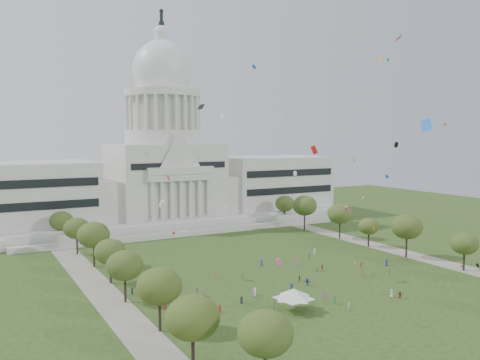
# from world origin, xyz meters

# --- Properties ---
(ground) EXTENTS (400.00, 400.00, 0.00)m
(ground) POSITION_xyz_m (0.00, 0.00, 0.00)
(ground) COLOR #2C4419
(ground) RESTS_ON ground
(capitol) EXTENTS (160.00, 64.50, 91.30)m
(capitol) POSITION_xyz_m (0.00, 113.59, 22.30)
(capitol) COLOR beige
(capitol) RESTS_ON ground
(path_left) EXTENTS (8.00, 160.00, 0.04)m
(path_left) POSITION_xyz_m (-48.00, 30.00, 0.02)
(path_left) COLOR gray
(path_left) RESTS_ON ground
(path_right) EXTENTS (8.00, 160.00, 0.04)m
(path_right) POSITION_xyz_m (48.00, 30.00, 0.02)
(path_right) COLOR gray
(path_right) RESTS_ON ground
(row_tree_l_0) EXTENTS (8.85, 8.85, 12.59)m
(row_tree_l_0) POSITION_xyz_m (-45.26, -21.68, 8.95)
(row_tree_l_0) COLOR black
(row_tree_l_0) RESTS_ON ground
(row_tree_l_1) EXTENTS (8.86, 8.86, 12.59)m
(row_tree_l_1) POSITION_xyz_m (-44.07, -2.96, 8.95)
(row_tree_l_1) COLOR black
(row_tree_l_1) RESTS_ON ground
(row_tree_r_1) EXTENTS (7.58, 7.58, 10.78)m
(row_tree_r_1) POSITION_xyz_m (46.22, -1.75, 7.66)
(row_tree_r_1) COLOR black
(row_tree_r_1) RESTS_ON ground
(row_tree_l_2) EXTENTS (8.42, 8.42, 11.97)m
(row_tree_l_2) POSITION_xyz_m (-45.04, 17.30, 8.51)
(row_tree_l_2) COLOR black
(row_tree_l_2) RESTS_ON ground
(row_tree_r_2) EXTENTS (9.55, 9.55, 13.58)m
(row_tree_r_2) POSITION_xyz_m (44.17, 17.44, 9.66)
(row_tree_r_2) COLOR black
(row_tree_r_2) RESTS_ON ground
(row_tree_l_3) EXTENTS (8.12, 8.12, 11.55)m
(row_tree_l_3) POSITION_xyz_m (-44.09, 33.92, 8.21)
(row_tree_l_3) COLOR black
(row_tree_l_3) RESTS_ON ground
(row_tree_r_3) EXTENTS (7.01, 7.01, 9.98)m
(row_tree_r_3) POSITION_xyz_m (44.40, 34.48, 7.08)
(row_tree_r_3) COLOR black
(row_tree_r_3) RESTS_ON ground
(row_tree_l_4) EXTENTS (9.29, 9.29, 13.21)m
(row_tree_l_4) POSITION_xyz_m (-44.08, 52.42, 9.39)
(row_tree_l_4) COLOR black
(row_tree_l_4) RESTS_ON ground
(row_tree_r_4) EXTENTS (9.19, 9.19, 13.06)m
(row_tree_r_4) POSITION_xyz_m (44.76, 50.04, 9.29)
(row_tree_r_4) COLOR black
(row_tree_r_4) RESTS_ON ground
(row_tree_l_5) EXTENTS (8.33, 8.33, 11.85)m
(row_tree_l_5) POSITION_xyz_m (-45.22, 71.01, 8.42)
(row_tree_l_5) COLOR black
(row_tree_l_5) RESTS_ON ground
(row_tree_r_5) EXTENTS (9.82, 9.82, 13.96)m
(row_tree_r_5) POSITION_xyz_m (43.49, 70.19, 9.93)
(row_tree_r_5) COLOR black
(row_tree_r_5) RESTS_ON ground
(row_tree_l_6) EXTENTS (8.19, 8.19, 11.64)m
(row_tree_l_6) POSITION_xyz_m (-46.87, 89.14, 8.27)
(row_tree_l_6) COLOR black
(row_tree_l_6) RESTS_ON ground
(row_tree_r_6) EXTENTS (8.42, 8.42, 11.97)m
(row_tree_r_6) POSITION_xyz_m (45.96, 88.13, 8.51)
(row_tree_r_6) COLOR black
(row_tree_r_6) RESTS_ON ground
(near_tree_0) EXTENTS (8.47, 8.47, 12.04)m
(near_tree_0) POSITION_xyz_m (-38.00, -32.00, 8.56)
(near_tree_0) COLOR black
(near_tree_0) RESTS_ON ground
(event_tent) EXTENTS (9.97, 9.97, 5.08)m
(event_tent) POSITION_xyz_m (-14.81, -6.04, 3.94)
(event_tent) COLOR #4C4C4C
(event_tent) RESTS_ON ground
(person_0) EXTENTS (1.04, 1.09, 1.88)m
(person_0) POSITION_xyz_m (30.96, 12.50, 0.94)
(person_0) COLOR navy
(person_0) RESTS_ON ground
(person_2) EXTENTS (0.87, 0.88, 1.57)m
(person_2) POSITION_xyz_m (23.30, 14.65, 0.79)
(person_2) COLOR #B21E1E
(person_2) RESTS_ON ground
(person_3) EXTENTS (0.81, 1.33, 1.94)m
(person_3) POSITION_xyz_m (16.78, 7.00, 0.97)
(person_3) COLOR olive
(person_3) RESTS_ON ground
(person_4) EXTENTS (0.70, 1.09, 1.75)m
(person_4) POSITION_xyz_m (-0.61, 11.73, 0.88)
(person_4) COLOR #4C4C51
(person_4) RESTS_ON ground
(person_5) EXTENTS (1.70, 1.70, 1.86)m
(person_5) POSITION_xyz_m (-0.88, 7.90, 0.93)
(person_5) COLOR navy
(person_5) RESTS_ON ground
(person_6) EXTENTS (0.76, 1.04, 1.95)m
(person_6) POSITION_xyz_m (10.64, -9.47, 0.98)
(person_6) COLOR silver
(person_6) RESTS_ON ground
(person_7) EXTENTS (0.71, 0.62, 1.62)m
(person_7) POSITION_xyz_m (-3.82, -11.15, 0.81)
(person_7) COLOR silver
(person_7) RESTS_ON ground
(person_8) EXTENTS (0.86, 0.70, 1.52)m
(person_8) POSITION_xyz_m (-8.41, 3.74, 0.76)
(person_8) COLOR #994C8C
(person_8) RESTS_ON ground
(person_9) EXTENTS (1.23, 1.09, 1.71)m
(person_9) POSITION_xyz_m (23.86, 4.30, 0.85)
(person_9) COLOR #4C4C51
(person_9) RESTS_ON ground
(person_10) EXTENTS (0.83, 1.16, 1.78)m
(person_10) POSITION_xyz_m (11.35, 17.50, 0.89)
(person_10) COLOR #B21E1E
(person_10) RESTS_ON ground
(person_11) EXTENTS (1.58, 1.57, 1.72)m
(person_11) POSITION_xyz_m (11.86, -10.94, 0.86)
(person_11) COLOR #B21E1E
(person_11) RESTS_ON ground
(distant_crowd) EXTENTS (63.97, 41.65, 1.95)m
(distant_crowd) POSITION_xyz_m (-13.32, 14.66, 0.87)
(distant_crowd) COLOR #33723F
(distant_crowd) RESTS_ON ground
(kite_swarm) EXTENTS (84.24, 102.27, 63.44)m
(kite_swarm) POSITION_xyz_m (1.55, 11.32, 29.43)
(kite_swarm) COLOR green
(kite_swarm) RESTS_ON ground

